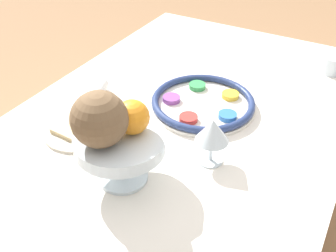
{
  "coord_description": "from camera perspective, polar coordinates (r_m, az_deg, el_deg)",
  "views": [
    {
      "loc": [
        0.81,
        0.4,
        1.35
      ],
      "look_at": [
        0.12,
        0.02,
        0.77
      ],
      "focal_mm": 42.0,
      "sensor_mm": 36.0,
      "label": 1
    }
  ],
  "objects": [
    {
      "name": "dining_table",
      "position": [
        1.34,
        1.89,
        -11.17
      ],
      "size": [
        1.32,
        0.86,
        0.73
      ],
      "color": "silver",
      "rests_on": "ground_plane"
    },
    {
      "name": "orange_fruit",
      "position": [
        0.81,
        -5.24,
        1.3
      ],
      "size": [
        0.07,
        0.07,
        0.07
      ],
      "color": "orange",
      "rests_on": "fruit_stand"
    },
    {
      "name": "coconut",
      "position": [
        0.78,
        -9.93,
        0.97
      ],
      "size": [
        0.12,
        0.12,
        0.12
      ],
      "color": "brown",
      "rests_on": "fruit_stand"
    },
    {
      "name": "bread_plate",
      "position": [
        1.05,
        -12.75,
        -0.46
      ],
      "size": [
        0.19,
        0.19,
        0.02
      ],
      "color": "beige",
      "rests_on": "dining_table"
    },
    {
      "name": "spoon",
      "position": [
        1.18,
        -12.29,
        3.95
      ],
      "size": [
        0.15,
        0.06,
        0.01
      ],
      "color": "silver",
      "rests_on": "dining_table"
    },
    {
      "name": "napkin_roll",
      "position": [
        1.16,
        -10.71,
        4.27
      ],
      "size": [
        0.16,
        0.08,
        0.04
      ],
      "color": "white",
      "rests_on": "dining_table"
    },
    {
      "name": "cup_near",
      "position": [
        1.39,
        22.68,
        8.15
      ],
      "size": [
        0.06,
        0.06,
        0.06
      ],
      "color": "silver",
      "rests_on": "dining_table"
    },
    {
      "name": "wine_glass",
      "position": [
        0.89,
        6.48,
        -0.85
      ],
      "size": [
        0.08,
        0.08,
        0.12
      ],
      "color": "silver",
      "rests_on": "dining_table"
    },
    {
      "name": "fruit_stand",
      "position": [
        0.84,
        -6.8,
        -2.87
      ],
      "size": [
        0.2,
        0.2,
        0.12
      ],
      "color": "silver",
      "rests_on": "dining_table"
    },
    {
      "name": "seder_plate",
      "position": [
        1.12,
        5.09,
        3.38
      ],
      "size": [
        0.29,
        0.29,
        0.03
      ],
      "color": "silver",
      "rests_on": "dining_table"
    }
  ]
}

